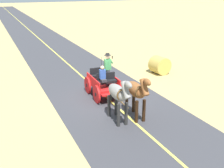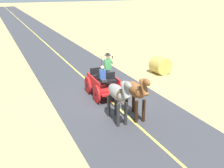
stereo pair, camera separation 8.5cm
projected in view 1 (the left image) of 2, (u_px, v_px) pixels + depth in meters
The scene contains 7 objects.
ground_plane at pixel (107, 98), 15.08m from camera, with size 200.00×200.00×0.00m, color tan.
road_surface at pixel (107, 98), 15.08m from camera, with size 5.86×160.00×0.01m, color #38383D.
road_centre_stripe at pixel (107, 98), 15.08m from camera, with size 0.12×160.00×0.00m, color #DBCC4C.
horse_drawn_carriage at pixel (104, 83), 15.02m from camera, with size 1.48×4.51×2.50m.
horse_near_side at pixel (137, 91), 12.38m from camera, with size 0.66×2.13×2.21m.
horse_off_side at pixel (118, 94), 12.05m from camera, with size 0.60×2.13×2.21m.
hay_bale at pixel (160, 65), 19.17m from camera, with size 1.20×1.20×1.10m, color gold.
Camera 1 is at (5.51, 12.82, 5.78)m, focal length 44.10 mm.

